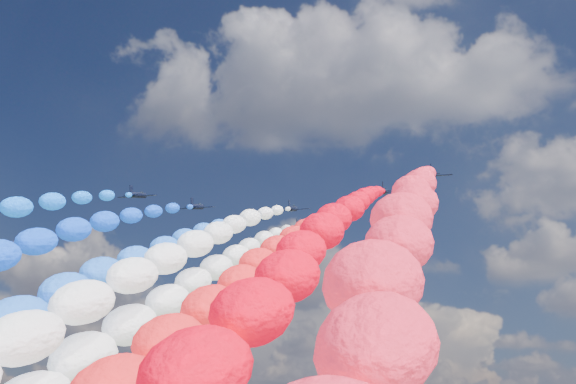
% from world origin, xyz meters
% --- Properties ---
extents(jet_0, '(8.42, 11.17, 5.46)m').
position_xyz_m(jet_0, '(-29.88, -7.02, 109.53)').
color(jet_0, black).
extents(jet_1, '(8.48, 11.21, 5.46)m').
position_xyz_m(jet_1, '(-20.49, 3.27, 109.53)').
color(jet_1, black).
extents(trail_1, '(6.13, 125.50, 61.46)m').
position_xyz_m(trail_1, '(-20.49, -60.68, 80.49)').
color(trail_1, blue).
extents(jet_2, '(8.00, 10.87, 5.46)m').
position_xyz_m(jet_2, '(-11.42, 15.20, 109.53)').
color(jet_2, black).
extents(trail_2, '(6.13, 125.50, 61.46)m').
position_xyz_m(trail_2, '(-11.42, -48.75, 80.49)').
color(trail_2, blue).
extents(jet_3, '(8.34, 11.11, 5.46)m').
position_xyz_m(jet_3, '(-0.32, 9.58, 109.53)').
color(jet_3, black).
extents(trail_3, '(6.13, 125.50, 61.46)m').
position_xyz_m(trail_3, '(-0.32, -54.37, 80.49)').
color(trail_3, white).
extents(jet_4, '(8.39, 11.14, 5.46)m').
position_xyz_m(jet_4, '(-1.80, 23.45, 109.53)').
color(jet_4, black).
extents(trail_4, '(6.13, 125.50, 61.46)m').
position_xyz_m(trail_4, '(-1.80, -40.50, 80.49)').
color(trail_4, white).
extents(jet_5, '(8.10, 10.94, 5.46)m').
position_xyz_m(jet_5, '(10.21, 14.75, 109.53)').
color(jet_5, black).
extents(trail_5, '(6.13, 125.50, 61.46)m').
position_xyz_m(trail_5, '(10.21, -49.21, 80.49)').
color(trail_5, red).
extents(jet_6, '(8.36, 11.12, 5.46)m').
position_xyz_m(jet_6, '(20.85, 3.02, 109.53)').
color(jet_6, black).
extents(trail_6, '(6.13, 125.50, 61.46)m').
position_xyz_m(trail_6, '(20.85, -60.94, 80.49)').
color(trail_6, red).
extents(jet_7, '(8.19, 11.01, 5.46)m').
position_xyz_m(jet_7, '(31.00, -4.47, 109.53)').
color(jet_7, black).
extents(trail_7, '(6.13, 125.50, 61.46)m').
position_xyz_m(trail_7, '(31.00, -68.42, 80.49)').
color(trail_7, '#F4233C').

